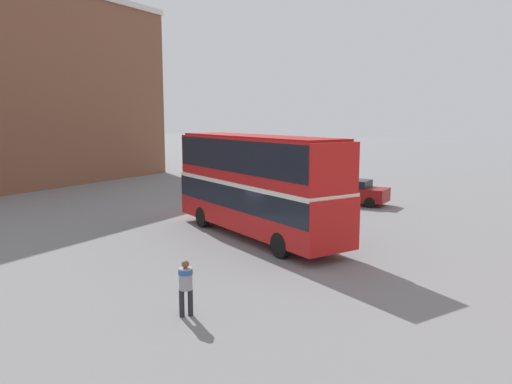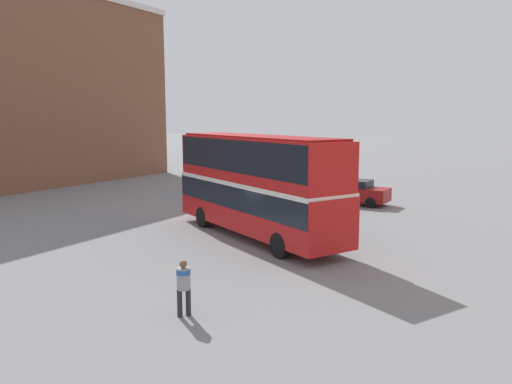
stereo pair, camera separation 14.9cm
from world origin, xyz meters
name	(u,v)px [view 1 (the left image)]	position (x,y,z in m)	size (l,w,h in m)	color
ground_plane	(275,246)	(0.00, 0.00, 0.00)	(240.00, 240.00, 0.00)	slate
double_decker_bus	(256,180)	(-1.57, 1.11, 2.73)	(10.90, 7.27, 4.76)	red
pedestrian_foreground	(186,282)	(1.37, -8.11, 1.00)	(0.57, 0.57, 1.63)	#232328
parked_car_kerb_near	(240,182)	(-9.35, 12.45, 0.85)	(4.43, 2.67, 1.71)	slate
parked_car_kerb_far	(354,192)	(-0.45, 12.05, 0.82)	(4.17, 1.95, 1.60)	maroon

